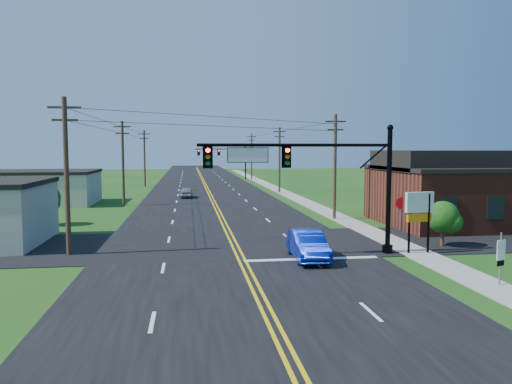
{
  "coord_description": "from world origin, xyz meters",
  "views": [
    {
      "loc": [
        -2.71,
        -19.37,
        6.11
      ],
      "look_at": [
        1.33,
        10.0,
        3.52
      ],
      "focal_mm": 35.0,
      "sensor_mm": 36.0,
      "label": 1
    }
  ],
  "objects": [
    {
      "name": "tree_right_back",
      "position": [
        16.0,
        26.0,
        2.6
      ],
      "size": [
        3.0,
        3.0,
        4.1
      ],
      "color": "#3C2D1B",
      "rests_on": "ground"
    },
    {
      "name": "sidewalk",
      "position": [
        10.5,
        40.0,
        0.04
      ],
      "size": [
        2.0,
        160.0,
        0.08
      ],
      "primitive_type": "cube",
      "color": "gray",
      "rests_on": "ground"
    },
    {
      "name": "road_cross",
      "position": [
        0.0,
        12.0,
        0.02
      ],
      "size": [
        70.0,
        10.0,
        0.04
      ],
      "primitive_type": "cube",
      "color": "black",
      "rests_on": "ground"
    },
    {
      "name": "utility_pole_right_c",
      "position": [
        9.8,
        78.0,
        4.72
      ],
      "size": [
        1.8,
        0.28,
        9.0
      ],
      "color": "#3C2D1B",
      "rests_on": "ground"
    },
    {
      "name": "pylon_sign",
      "position": [
        10.5,
        7.59,
        2.64
      ],
      "size": [
        1.77,
        0.51,
        3.61
      ],
      "rotation": [
        0.0,
        0.0,
        0.15
      ],
      "color": "black",
      "rests_on": "ground"
    },
    {
      "name": "utility_pole_left_a",
      "position": [
        -9.5,
        10.0,
        4.72
      ],
      "size": [
        1.8,
        0.28,
        9.0
      ],
      "color": "#3C2D1B",
      "rests_on": "ground"
    },
    {
      "name": "utility_pole_left_c",
      "position": [
        -9.5,
        62.0,
        4.72
      ],
      "size": [
        1.8,
        0.28,
        9.0
      ],
      "color": "#3C2D1B",
      "rests_on": "ground"
    },
    {
      "name": "signal_mast_far",
      "position": [
        4.44,
        80.0,
        4.55
      ],
      "size": [
        10.98,
        0.6,
        7.48
      ],
      "color": "black",
      "rests_on": "ground"
    },
    {
      "name": "shrub_corner",
      "position": [
        13.0,
        9.5,
        1.85
      ],
      "size": [
        2.0,
        2.0,
        2.86
      ],
      "color": "#3C2D1B",
      "rests_on": "ground"
    },
    {
      "name": "tree_left",
      "position": [
        -14.0,
        22.0,
        2.16
      ],
      "size": [
        2.4,
        2.4,
        3.37
      ],
      "color": "#3C2D1B",
      "rests_on": "ground"
    },
    {
      "name": "cream_bldg_far",
      "position": [
        -19.0,
        38.0,
        1.86
      ],
      "size": [
        12.2,
        9.2,
        3.7
      ],
      "color": "#B9AD9E",
      "rests_on": "ground"
    },
    {
      "name": "utility_pole_right_b",
      "position": [
        9.8,
        48.0,
        4.72
      ],
      "size": [
        1.8,
        0.28,
        9.0
      ],
      "color": "#3C2D1B",
      "rests_on": "ground"
    },
    {
      "name": "distant_car",
      "position": [
        -2.87,
        42.84,
        0.66
      ],
      "size": [
        1.64,
        3.9,
        1.32
      ],
      "primitive_type": "imported",
      "rotation": [
        0.0,
        0.0,
        3.12
      ],
      "color": "#9F9EA3",
      "rests_on": "ground"
    },
    {
      "name": "stop_sign",
      "position": [
        12.88,
        15.41,
        1.82
      ],
      "size": [
        0.9,
        0.11,
        2.53
      ],
      "rotation": [
        0.0,
        0.0,
        -0.04
      ],
      "color": "slate",
      "rests_on": "ground"
    },
    {
      "name": "road_main",
      "position": [
        0.0,
        50.0,
        0.02
      ],
      "size": [
        16.0,
        220.0,
        0.04
      ],
      "primitive_type": "cube",
      "color": "black",
      "rests_on": "ground"
    },
    {
      "name": "ground",
      "position": [
        0.0,
        0.0,
        0.0
      ],
      "size": [
        260.0,
        260.0,
        0.0
      ],
      "primitive_type": "plane",
      "color": "#144012",
      "rests_on": "ground"
    },
    {
      "name": "blue_car",
      "position": [
        3.78,
        7.0,
        0.79
      ],
      "size": [
        1.81,
        4.82,
        1.57
      ],
      "primitive_type": "imported",
      "rotation": [
        0.0,
        0.0,
        -0.03
      ],
      "color": "#071DA4",
      "rests_on": "ground"
    },
    {
      "name": "route_sign",
      "position": [
        10.99,
        0.67,
        1.41
      ],
      "size": [
        0.56,
        0.28,
        2.42
      ],
      "rotation": [
        0.0,
        0.0,
        0.42
      ],
      "color": "slate",
      "rests_on": "ground"
    },
    {
      "name": "utility_pole_right_a",
      "position": [
        9.8,
        22.0,
        4.72
      ],
      "size": [
        1.8,
        0.28,
        9.0
      ],
      "color": "#3C2D1B",
      "rests_on": "ground"
    },
    {
      "name": "signal_mast_main",
      "position": [
        4.34,
        8.0,
        4.75
      ],
      "size": [
        11.3,
        0.6,
        7.48
      ],
      "color": "black",
      "rests_on": "ground"
    },
    {
      "name": "utility_pole_left_b",
      "position": [
        -9.5,
        35.0,
        4.72
      ],
      "size": [
        1.8,
        0.28,
        9.0
      ],
      "color": "#3C2D1B",
      "rests_on": "ground"
    },
    {
      "name": "brick_building",
      "position": [
        20.0,
        18.0,
        2.35
      ],
      "size": [
        14.2,
        11.2,
        4.7
      ],
      "color": "#5C261A",
      "rests_on": "ground"
    }
  ]
}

